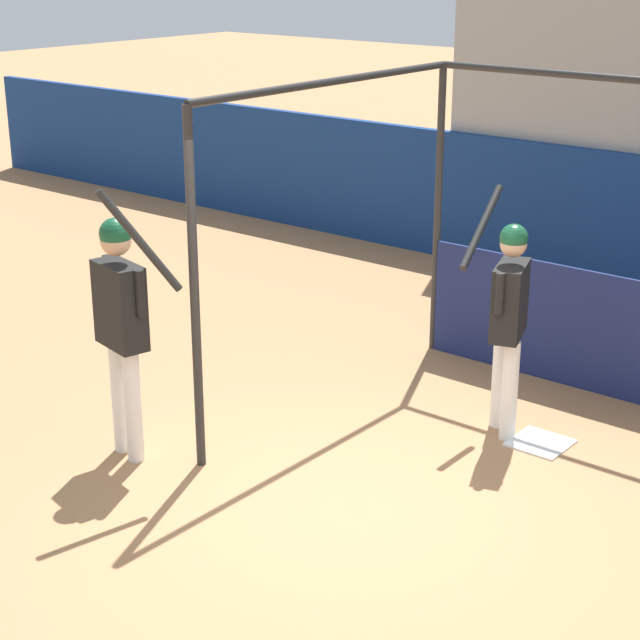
{
  "coord_description": "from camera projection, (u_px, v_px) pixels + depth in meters",
  "views": [
    {
      "loc": [
        4.08,
        -5.37,
        3.79
      ],
      "look_at": [
        -0.79,
        0.62,
        1.04
      ],
      "focal_mm": 60.0,
      "sensor_mm": 36.0,
      "label": 1
    }
  ],
  "objects": [
    {
      "name": "ground_plane",
      "position": [
        350.0,
        504.0,
        7.62
      ],
      "size": [
        60.0,
        60.0,
        0.0
      ],
      "primitive_type": "plane",
      "color": "#A8754C"
    },
    {
      "name": "player_batter",
      "position": [
        508.0,
        309.0,
        8.4
      ],
      "size": [
        0.66,
        0.84,
        1.91
      ],
      "rotation": [
        0.0,
        0.0,
        1.91
      ],
      "color": "white",
      "rests_on": "ground"
    },
    {
      "name": "player_waiting",
      "position": [
        121.0,
        313.0,
        7.95
      ],
      "size": [
        0.83,
        0.49,
        2.2
      ],
      "rotation": [
        0.0,
        0.0,
        -0.21
      ],
      "color": "white",
      "rests_on": "ground"
    },
    {
      "name": "home_plate",
      "position": [
        540.0,
        443.0,
        8.53
      ],
      "size": [
        0.44,
        0.44,
        0.02
      ],
      "color": "white",
      "rests_on": "ground"
    },
    {
      "name": "batting_cage",
      "position": [
        596.0,
        287.0,
        8.6
      ],
      "size": [
        3.89,
        3.28,
        2.77
      ],
      "color": "#282828",
      "rests_on": "ground"
    }
  ]
}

